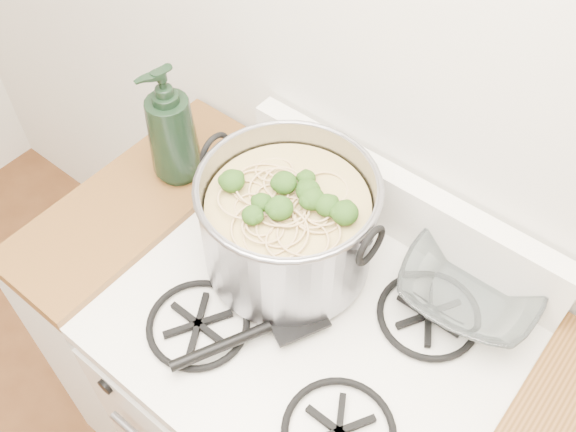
{
  "coord_description": "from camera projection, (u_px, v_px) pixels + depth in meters",
  "views": [
    {
      "loc": [
        0.36,
        0.74,
        2.02
      ],
      "look_at": [
        -0.13,
        1.34,
        1.06
      ],
      "focal_mm": 40.0,
      "sensor_mm": 36.0,
      "label": 1
    }
  ],
  "objects": [
    {
      "name": "counter_left",
      "position": [
        167.0,
        302.0,
        1.81
      ],
      "size": [
        0.25,
        0.65,
        0.92
      ],
      "color": "silver",
      "rests_on": "ground"
    },
    {
      "name": "spatula",
      "position": [
        296.0,
        315.0,
        1.24
      ],
      "size": [
        0.4,
        0.41,
        0.02
      ],
      "primitive_type": null,
      "rotation": [
        0.0,
        0.0,
        -0.46
      ],
      "color": "black",
      "rests_on": "gas_range"
    },
    {
      "name": "gas_range",
      "position": [
        307.0,
        415.0,
        1.63
      ],
      "size": [
        0.76,
        0.66,
        0.92
      ],
      "color": "white",
      "rests_on": "ground"
    },
    {
      "name": "glass_bowl",
      "position": [
        470.0,
        290.0,
        1.27
      ],
      "size": [
        0.12,
        0.12,
        0.03
      ],
      "primitive_type": "imported",
      "rotation": [
        0.0,
        0.0,
        0.12
      ],
      "color": "white",
      "rests_on": "gas_range"
    },
    {
      "name": "stock_pot",
      "position": [
        288.0,
        225.0,
        1.25
      ],
      "size": [
        0.38,
        0.35,
        0.24
      ],
      "color": "gray",
      "rests_on": "gas_range"
    },
    {
      "name": "bottle",
      "position": [
        171.0,
        125.0,
        1.38
      ],
      "size": [
        0.14,
        0.14,
        0.3
      ],
      "primitive_type": "imported",
      "rotation": [
        0.0,
        0.0,
        -0.21
      ],
      "color": "black",
      "rests_on": "counter_left"
    }
  ]
}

